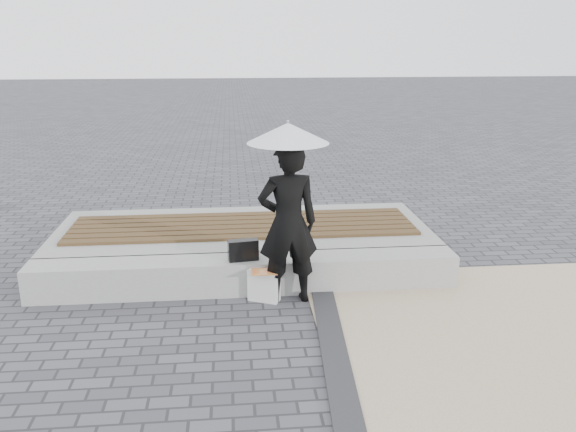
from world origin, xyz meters
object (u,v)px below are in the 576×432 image
object	(u,v)px
handbag	(243,250)
canvas_tote	(264,285)
woman	(288,223)
seating_ledge	(246,274)
parasol	(288,133)

from	to	relation	value
handbag	canvas_tote	size ratio (longest dim) A/B	0.94
woman	canvas_tote	world-z (taller)	woman
seating_ledge	parasol	distance (m)	1.80
seating_ledge	handbag	distance (m)	0.33
handbag	canvas_tote	distance (m)	0.48
parasol	handbag	world-z (taller)	parasol
woman	handbag	bearing A→B (deg)	-35.10
woman	canvas_tote	size ratio (longest dim) A/B	4.99
seating_ledge	handbag	world-z (taller)	handbag
seating_ledge	handbag	bearing A→B (deg)	-113.78
parasol	handbag	size ratio (longest dim) A/B	3.23
canvas_tote	woman	bearing A→B (deg)	21.15
woman	handbag	xyz separation A→B (m)	(-0.49, 0.27, -0.39)
woman	parasol	world-z (taller)	parasol
seating_ledge	parasol	xyz separation A→B (m)	(0.47, -0.33, 1.71)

